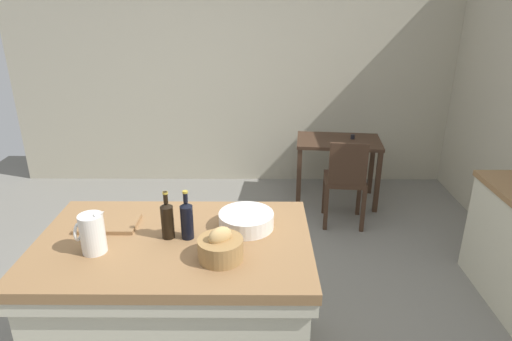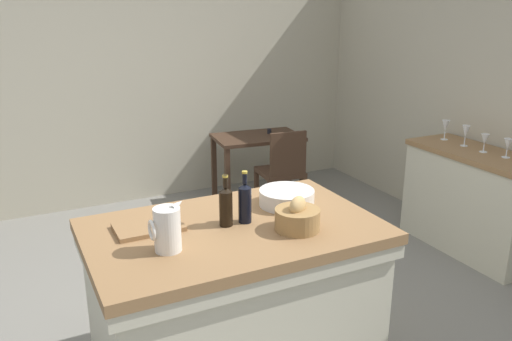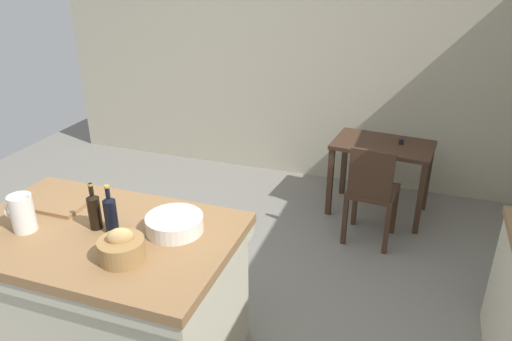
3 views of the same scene
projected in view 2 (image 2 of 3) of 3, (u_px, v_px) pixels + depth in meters
The scene contains 16 objects.
ground_plane at pixel (235, 317), 3.61m from camera, with size 6.76×6.76×0.00m, color slate.
wall_back at pixel (131, 79), 5.43m from camera, with size 5.32×0.12×2.60m, color #B2AA93.
island_table at pixel (234, 296), 2.94m from camera, with size 1.55×0.98×0.92m.
side_cabinet at pixel (473, 201), 4.48m from camera, with size 0.52×1.22×0.88m.
writing_desk at pixel (258, 146), 5.55m from camera, with size 0.95×0.65×0.77m.
wooden_chair at pixel (283, 171), 5.09m from camera, with size 0.44×0.44×0.92m.
pitcher at pixel (167, 229), 2.50m from camera, with size 0.17×0.13×0.26m.
wash_bowl at pixel (287, 197), 3.09m from camera, with size 0.32×0.32×0.09m, color silver.
bread_basket at pixel (297, 218), 2.75m from camera, with size 0.24×0.24×0.18m.
cutting_board at pixel (149, 227), 2.77m from camera, with size 0.35×0.23×0.02m, color olive.
wine_bottle_dark at pixel (245, 202), 2.83m from camera, with size 0.07×0.07×0.29m.
wine_bottle_amber at pixel (226, 205), 2.78m from camera, with size 0.07×0.07×0.28m.
wine_glass_left at pixel (508, 145), 4.15m from camera, with size 0.07×0.07×0.16m.
wine_glass_middle at pixel (485, 140), 4.30m from camera, with size 0.07×0.07×0.15m.
wine_glass_right at pixel (466, 132), 4.48m from camera, with size 0.07×0.07×0.18m.
wine_glass_far_right at pixel (445, 126), 4.69m from camera, with size 0.07×0.07×0.18m.
Camera 2 is at (-1.25, -2.87, 2.06)m, focal length 36.92 mm.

